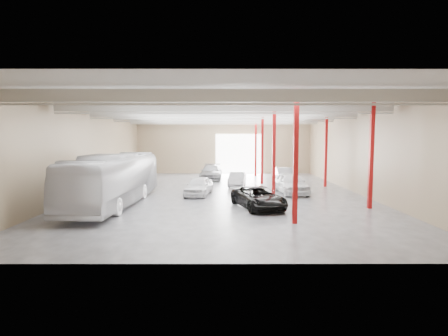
{
  "coord_description": "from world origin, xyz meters",
  "views": [
    {
      "loc": [
        -0.02,
        -28.42,
        4.63
      ],
      "look_at": [
        0.02,
        -1.03,
        2.2
      ],
      "focal_mm": 28.0,
      "sensor_mm": 36.0,
      "label": 1
    }
  ],
  "objects_px": {
    "car_row_c": "(211,172)",
    "car_right_near": "(285,176)",
    "coach_bus": "(115,179)",
    "car_right_far": "(291,183)",
    "car_row_a": "(199,186)",
    "car_row_b": "(237,179)",
    "black_sedan": "(258,198)"
  },
  "relations": [
    {
      "from": "black_sedan",
      "to": "car_right_near",
      "type": "xyz_separation_m",
      "value": [
        3.76,
        11.21,
        0.12
      ]
    },
    {
      "from": "car_row_b",
      "to": "car_row_c",
      "type": "relative_size",
      "value": 0.74
    },
    {
      "from": "car_row_a",
      "to": "car_row_b",
      "type": "height_order",
      "value": "car_row_a"
    },
    {
      "from": "car_right_far",
      "to": "coach_bus",
      "type": "bearing_deg",
      "value": -165.33
    },
    {
      "from": "car_row_c",
      "to": "car_right_near",
      "type": "xyz_separation_m",
      "value": [
        7.39,
        -4.39,
        0.04
      ]
    },
    {
      "from": "coach_bus",
      "to": "car_right_near",
      "type": "xyz_separation_m",
      "value": [
        13.45,
        10.0,
        -0.92
      ]
    },
    {
      "from": "car_row_a",
      "to": "car_row_b",
      "type": "bearing_deg",
      "value": 66.87
    },
    {
      "from": "coach_bus",
      "to": "car_right_far",
      "type": "distance_m",
      "value": 13.87
    },
    {
      "from": "car_row_a",
      "to": "car_right_far",
      "type": "height_order",
      "value": "car_right_far"
    },
    {
      "from": "car_right_near",
      "to": "car_right_far",
      "type": "relative_size",
      "value": 1.0
    },
    {
      "from": "car_row_b",
      "to": "car_row_c",
      "type": "xyz_separation_m",
      "value": [
        -2.67,
        5.2,
        0.12
      ]
    },
    {
      "from": "coach_bus",
      "to": "car_row_b",
      "type": "distance_m",
      "value": 12.73
    },
    {
      "from": "black_sedan",
      "to": "car_right_near",
      "type": "height_order",
      "value": "car_right_near"
    },
    {
      "from": "car_right_near",
      "to": "car_row_c",
      "type": "bearing_deg",
      "value": 149.94
    },
    {
      "from": "car_row_a",
      "to": "car_right_far",
      "type": "distance_m",
      "value": 7.57
    },
    {
      "from": "black_sedan",
      "to": "car_right_near",
      "type": "distance_m",
      "value": 11.83
    },
    {
      "from": "car_right_near",
      "to": "black_sedan",
      "type": "bearing_deg",
      "value": -107.87
    },
    {
      "from": "car_right_near",
      "to": "car_row_b",
      "type": "bearing_deg",
      "value": -169.58
    },
    {
      "from": "car_row_c",
      "to": "car_right_near",
      "type": "distance_m",
      "value": 8.59
    },
    {
      "from": "coach_bus",
      "to": "car_row_c",
      "type": "bearing_deg",
      "value": 69.18
    },
    {
      "from": "coach_bus",
      "to": "car_row_b",
      "type": "height_order",
      "value": "coach_bus"
    },
    {
      "from": "car_right_near",
      "to": "car_right_far",
      "type": "distance_m",
      "value": 5.22
    },
    {
      "from": "car_row_b",
      "to": "car_right_near",
      "type": "relative_size",
      "value": 0.81
    },
    {
      "from": "black_sedan",
      "to": "car_right_far",
      "type": "distance_m",
      "value": 6.85
    },
    {
      "from": "coach_bus",
      "to": "car_row_b",
      "type": "relative_size",
      "value": 3.07
    },
    {
      "from": "coach_bus",
      "to": "car_right_near",
      "type": "height_order",
      "value": "coach_bus"
    },
    {
      "from": "coach_bus",
      "to": "car_right_far",
      "type": "height_order",
      "value": "coach_bus"
    },
    {
      "from": "coach_bus",
      "to": "car_right_far",
      "type": "xyz_separation_m",
      "value": [
        12.98,
        4.8,
        -0.89
      ]
    },
    {
      "from": "car_row_a",
      "to": "car_row_b",
      "type": "xyz_separation_m",
      "value": [
        3.29,
        5.2,
        -0.06
      ]
    },
    {
      "from": "coach_bus",
      "to": "black_sedan",
      "type": "height_order",
      "value": "coach_bus"
    },
    {
      "from": "coach_bus",
      "to": "car_row_a",
      "type": "relative_size",
      "value": 2.91
    },
    {
      "from": "coach_bus",
      "to": "car_right_near",
      "type": "relative_size",
      "value": 2.49
    }
  ]
}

